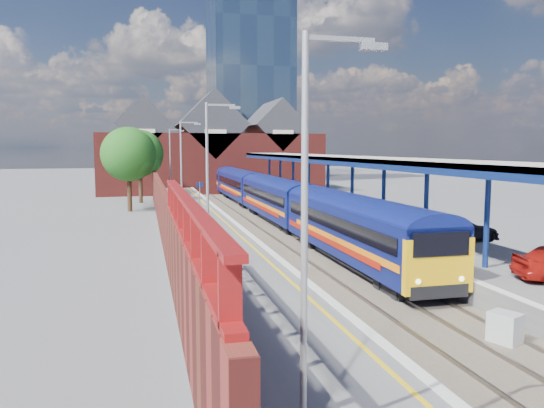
{
  "coord_description": "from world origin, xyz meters",
  "views": [
    {
      "loc": [
        -9.13,
        -16.51,
        6.1
      ],
      "look_at": [
        -1.36,
        15.52,
        2.6
      ],
      "focal_mm": 35.0,
      "sensor_mm": 36.0,
      "label": 1
    }
  ],
  "objects_px": {
    "parked_car_dark": "(461,229)",
    "relay_cabinet": "(505,328)",
    "lamp_post_c": "(183,163)",
    "lamp_post_a": "(312,214)",
    "platform_sign": "(200,193)",
    "parked_car_blue": "(429,224)",
    "train": "(257,189)",
    "lamp_post_b": "(211,174)",
    "lamp_post_d": "(171,159)"
  },
  "relations": [
    {
      "from": "parked_car_dark",
      "to": "relay_cabinet",
      "type": "xyz_separation_m",
      "value": [
        -6.16,
        -11.87,
        -1.11
      ]
    },
    {
      "from": "lamp_post_c",
      "to": "parked_car_dark",
      "type": "relative_size",
      "value": 1.68
    },
    {
      "from": "lamp_post_a",
      "to": "platform_sign",
      "type": "height_order",
      "value": "lamp_post_a"
    },
    {
      "from": "parked_car_dark",
      "to": "parked_car_blue",
      "type": "distance_m",
      "value": 2.26
    },
    {
      "from": "train",
      "to": "parked_car_dark",
      "type": "xyz_separation_m",
      "value": [
        6.37,
        -24.41,
        -0.52
      ]
    },
    {
      "from": "lamp_post_c",
      "to": "relay_cabinet",
      "type": "bearing_deg",
      "value": -71.89
    },
    {
      "from": "lamp_post_b",
      "to": "relay_cabinet",
      "type": "relative_size",
      "value": 7.0
    },
    {
      "from": "lamp_post_c",
      "to": "parked_car_blue",
      "type": "xyz_separation_m",
      "value": [
        13.55,
        -10.65,
        -3.39
      ]
    },
    {
      "from": "lamp_post_d",
      "to": "parked_car_dark",
      "type": "height_order",
      "value": "lamp_post_d"
    },
    {
      "from": "train",
      "to": "lamp_post_a",
      "type": "bearing_deg",
      "value": -100.69
    },
    {
      "from": "relay_cabinet",
      "to": "parked_car_blue",
      "type": "bearing_deg",
      "value": 44.56
    },
    {
      "from": "lamp_post_c",
      "to": "lamp_post_d",
      "type": "distance_m",
      "value": 16.0
    },
    {
      "from": "train",
      "to": "relay_cabinet",
      "type": "distance_m",
      "value": 36.32
    },
    {
      "from": "platform_sign",
      "to": "parked_car_blue",
      "type": "height_order",
      "value": "platform_sign"
    },
    {
      "from": "lamp_post_a",
      "to": "lamp_post_c",
      "type": "relative_size",
      "value": 1.0
    },
    {
      "from": "lamp_post_b",
      "to": "parked_car_blue",
      "type": "bearing_deg",
      "value": 21.56
    },
    {
      "from": "train",
      "to": "lamp_post_d",
      "type": "height_order",
      "value": "lamp_post_d"
    },
    {
      "from": "lamp_post_d",
      "to": "parked_car_blue",
      "type": "bearing_deg",
      "value": -63.05
    },
    {
      "from": "lamp_post_b",
      "to": "lamp_post_c",
      "type": "height_order",
      "value": "same"
    },
    {
      "from": "lamp_post_c",
      "to": "platform_sign",
      "type": "xyz_separation_m",
      "value": [
        1.36,
        2.0,
        -2.3
      ]
    },
    {
      "from": "lamp_post_c",
      "to": "platform_sign",
      "type": "relative_size",
      "value": 2.8
    },
    {
      "from": "lamp_post_b",
      "to": "lamp_post_d",
      "type": "xyz_separation_m",
      "value": [
        0.0,
        32.0,
        0.0
      ]
    },
    {
      "from": "parked_car_dark",
      "to": "lamp_post_b",
      "type": "bearing_deg",
      "value": 108.17
    },
    {
      "from": "lamp_post_a",
      "to": "lamp_post_b",
      "type": "distance_m",
      "value": 14.0
    },
    {
      "from": "parked_car_blue",
      "to": "platform_sign",
      "type": "bearing_deg",
      "value": 27.11
    },
    {
      "from": "train",
      "to": "lamp_post_a",
      "type": "distance_m",
      "value": 42.44
    },
    {
      "from": "lamp_post_b",
      "to": "lamp_post_c",
      "type": "xyz_separation_m",
      "value": [
        0.0,
        16.0,
        0.0
      ]
    },
    {
      "from": "lamp_post_a",
      "to": "lamp_post_c",
      "type": "height_order",
      "value": "same"
    },
    {
      "from": "lamp_post_d",
      "to": "lamp_post_c",
      "type": "bearing_deg",
      "value": -90.0
    },
    {
      "from": "lamp_post_c",
      "to": "platform_sign",
      "type": "height_order",
      "value": "lamp_post_c"
    },
    {
      "from": "train",
      "to": "lamp_post_c",
      "type": "distance_m",
      "value": 14.31
    },
    {
      "from": "lamp_post_d",
      "to": "parked_car_dark",
      "type": "bearing_deg",
      "value": -63.71
    },
    {
      "from": "train",
      "to": "platform_sign",
      "type": "bearing_deg",
      "value": -124.05
    },
    {
      "from": "lamp_post_a",
      "to": "relay_cabinet",
      "type": "xyz_separation_m",
      "value": [
        8.07,
        5.33,
        -4.49
      ]
    },
    {
      "from": "lamp_post_a",
      "to": "train",
      "type": "bearing_deg",
      "value": 79.31
    },
    {
      "from": "lamp_post_a",
      "to": "platform_sign",
      "type": "xyz_separation_m",
      "value": [
        1.36,
        32.0,
        -2.3
      ]
    },
    {
      "from": "lamp_post_b",
      "to": "platform_sign",
      "type": "distance_m",
      "value": 18.2
    },
    {
      "from": "platform_sign",
      "to": "relay_cabinet",
      "type": "height_order",
      "value": "platform_sign"
    },
    {
      "from": "lamp_post_d",
      "to": "relay_cabinet",
      "type": "distance_m",
      "value": 41.71
    },
    {
      "from": "train",
      "to": "lamp_post_b",
      "type": "xyz_separation_m",
      "value": [
        -7.86,
        -27.61,
        2.87
      ]
    },
    {
      "from": "train",
      "to": "lamp_post_b",
      "type": "distance_m",
      "value": 28.85
    },
    {
      "from": "train",
      "to": "parked_car_dark",
      "type": "relative_size",
      "value": 15.79
    },
    {
      "from": "platform_sign",
      "to": "parked_car_dark",
      "type": "relative_size",
      "value": 0.6
    },
    {
      "from": "parked_car_blue",
      "to": "relay_cabinet",
      "type": "relative_size",
      "value": 4.37
    },
    {
      "from": "lamp_post_b",
      "to": "lamp_post_c",
      "type": "distance_m",
      "value": 16.0
    },
    {
      "from": "train",
      "to": "parked_car_blue",
      "type": "relative_size",
      "value": 15.09
    },
    {
      "from": "lamp_post_b",
      "to": "platform_sign",
      "type": "xyz_separation_m",
      "value": [
        1.36,
        18.0,
        -2.3
      ]
    },
    {
      "from": "lamp_post_b",
      "to": "parked_car_dark",
      "type": "height_order",
      "value": "lamp_post_b"
    },
    {
      "from": "relay_cabinet",
      "to": "platform_sign",
      "type": "bearing_deg",
      "value": 80.02
    },
    {
      "from": "lamp_post_a",
      "to": "parked_car_dark",
      "type": "relative_size",
      "value": 1.68
    }
  ]
}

